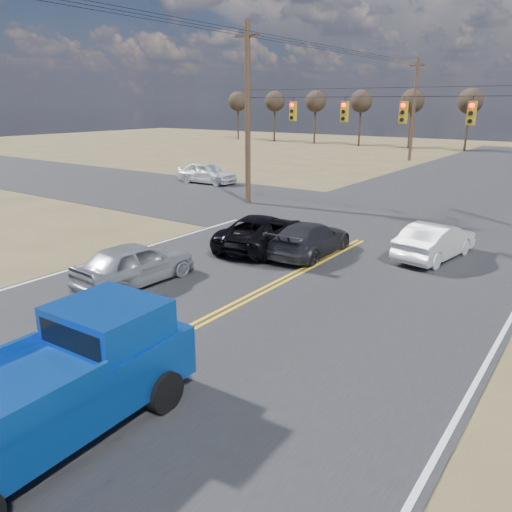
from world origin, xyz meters
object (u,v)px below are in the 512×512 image
Objects in this scene: black_suv at (262,232)px; cross_car_west at (207,173)px; dgrey_car_queue at (310,239)px; silver_suv at (135,263)px; white_car_queue at (435,241)px; pickup_truck at (53,386)px.

cross_car_west is at bearing -51.48° from black_suv.
silver_suv is at bearing 62.68° from dgrey_car_queue.
silver_suv is 21.37m from cross_car_west.
black_suv reaches higher than white_car_queue.
dgrey_car_queue is at bearing 96.81° from pickup_truck.
cross_car_west is at bearing -38.39° from dgrey_car_queue.
dgrey_car_queue is (-1.96, 12.41, -0.39)m from pickup_truck.
pickup_truck is 7.92m from silver_suv.
dgrey_car_queue is at bearing -113.03° from silver_suv.
white_car_queue is at bearing -152.32° from dgrey_car_queue.
pickup_truck reaches higher than silver_suv.
silver_suv is 0.94× the size of dgrey_car_queue.
white_car_queue reaches higher than dgrey_car_queue.
silver_suv is (-4.96, 6.17, -0.32)m from pickup_truck.
dgrey_car_queue is at bearing -129.16° from cross_car_west.
black_suv is (-4.01, 12.07, -0.34)m from pickup_truck.
black_suv is at bearing 31.84° from white_car_queue.
pickup_truck is 1.29× the size of dgrey_car_queue.
dgrey_car_queue is at bearing 37.84° from white_car_queue.
black_suv is 1.19× the size of white_car_queue.
pickup_truck is at bearing -146.61° from cross_car_west.
pickup_truck is 1.15× the size of black_suv.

